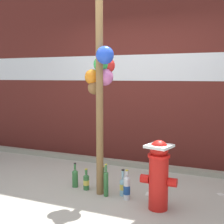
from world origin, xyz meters
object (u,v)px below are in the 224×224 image
Objects in this scene: bottle_2 at (86,181)px; bottle_4 at (104,180)px; memorial_post at (101,56)px; bottle_5 at (127,188)px; bottle_3 at (123,186)px; bottle_0 at (75,178)px; bottle_1 at (106,183)px; fire_hydrant at (159,173)px.

bottle_2 is 0.92× the size of bottle_4.
memorial_post is 1.63m from bottle_5.
bottle_4 is at bearing 101.91° from memorial_post.
memorial_post is 1.63m from bottle_3.
memorial_post is 1.65m from bottle_0.
bottle_1 is at bearing -13.95° from bottle_0.
bottle_0 is 0.39m from bottle_4.
bottle_1 is at bearing -150.09° from bottle_3.
bottle_3 is 0.13m from bottle_5.
bottle_0 reaches higher than bottle_2.
bottle_4 is at bearing 14.04° from bottle_0.
bottle_5 is (0.41, -0.22, 0.03)m from bottle_4.
bottle_5 is (0.38, -0.08, -1.58)m from memorial_post.
memorial_post is 7.34× the size of bottle_1.
bottle_3 is (0.51, 0.01, 0.01)m from bottle_2.
memorial_post is 9.15× the size of bottle_0.
bottle_5 reaches higher than bottle_3.
bottle_1 is (-0.69, 0.10, -0.24)m from fire_hydrant.
bottle_0 is at bearing 169.09° from fire_hydrant.
memorial_post reaches higher than bottle_5.
fire_hydrant is at bearing -8.60° from bottle_1.
memorial_post reaches higher than bottle_2.
memorial_post is at bearing 167.89° from bottle_5.
bottle_2 is at bearing 163.45° from bottle_1.
bottle_5 is (0.60, -0.09, 0.04)m from bottle_2.
bottle_3 reaches higher than bottle_2.
memorial_post is 1.62m from bottle_4.
fire_hydrant is at bearing -10.91° from bottle_0.
fire_hydrant is 0.94m from bottle_4.
bottle_3 is 1.08× the size of bottle_4.
bottle_0 is 0.53m from bottle_1.
bottle_0 is 1.08× the size of bottle_4.
bottle_0 is 0.70m from bottle_3.
bottle_2 is 0.61m from bottle_5.
fire_hydrant reaches higher than bottle_4.
bottle_5 is at bearing 165.14° from fire_hydrant.
bottle_2 is (-1.02, 0.20, -0.30)m from fire_hydrant.
memorial_post is at bearing -5.57° from bottle_0.
bottle_5 reaches higher than bottle_2.
memorial_post is 9.85× the size of bottle_4.
memorial_post is at bearing -2.49° from bottle_2.
fire_hydrant is 2.38× the size of bottle_0.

